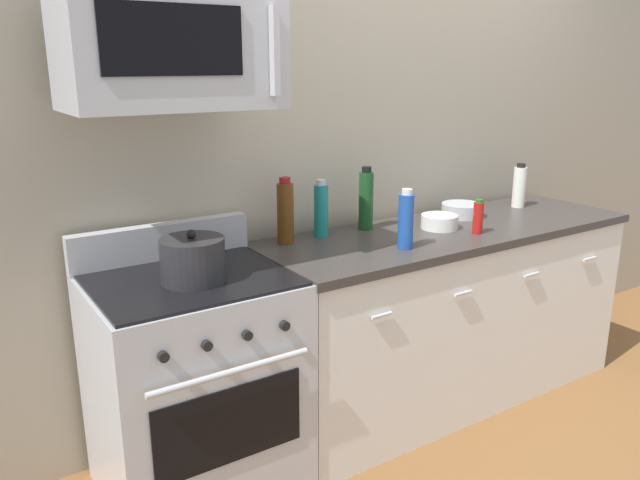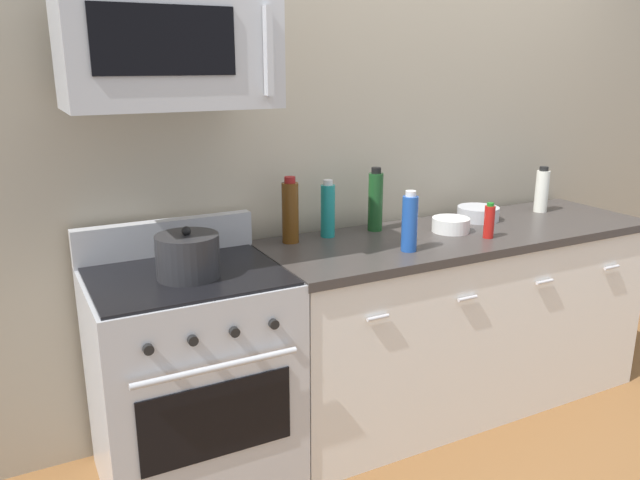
{
  "view_description": "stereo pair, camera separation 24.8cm",
  "coord_description": "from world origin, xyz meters",
  "px_view_note": "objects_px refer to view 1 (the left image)",
  "views": [
    {
      "loc": [
        -2.19,
        -2.16,
        1.71
      ],
      "look_at": [
        -0.82,
        -0.05,
        0.99
      ],
      "focal_mm": 35.08,
      "sensor_mm": 36.0,
      "label": 1
    },
    {
      "loc": [
        -1.98,
        -2.29,
        1.71
      ],
      "look_at": [
        -0.82,
        -0.05,
        0.99
      ],
      "focal_mm": 35.08,
      "sensor_mm": 36.0,
      "label": 2
    }
  ],
  "objects_px": {
    "microwave": "(170,51)",
    "bowl_white_ceramic": "(439,221)",
    "range_oven": "(195,384)",
    "bottle_sparkling_teal": "(321,210)",
    "bottle_wine_amber": "(285,212)",
    "stockpot": "(193,260)",
    "bottle_wine_green": "(366,200)",
    "bottle_soda_blue": "(406,220)",
    "bottle_hot_sauce_red": "(478,217)",
    "bowl_steel_prep": "(462,210)",
    "bottle_vinegar_white": "(519,186)"
  },
  "relations": [
    {
      "from": "bottle_wine_green",
      "to": "bottle_wine_amber",
      "type": "relative_size",
      "value": 1.02
    },
    {
      "from": "bottle_wine_green",
      "to": "bottle_hot_sauce_red",
      "type": "height_order",
      "value": "bottle_wine_green"
    },
    {
      "from": "bottle_wine_green",
      "to": "bowl_white_ceramic",
      "type": "height_order",
      "value": "bottle_wine_green"
    },
    {
      "from": "bottle_wine_amber",
      "to": "bottle_soda_blue",
      "type": "bearing_deg",
      "value": -41.92
    },
    {
      "from": "bowl_steel_prep",
      "to": "bowl_white_ceramic",
      "type": "distance_m",
      "value": 0.3
    },
    {
      "from": "bottle_vinegar_white",
      "to": "bottle_soda_blue",
      "type": "xyz_separation_m",
      "value": [
        -1.08,
        -0.28,
        0.01
      ]
    },
    {
      "from": "microwave",
      "to": "bottle_soda_blue",
      "type": "xyz_separation_m",
      "value": [
        0.95,
        -0.2,
        -0.7
      ]
    },
    {
      "from": "range_oven",
      "to": "bottle_sparkling_teal",
      "type": "distance_m",
      "value": 0.97
    },
    {
      "from": "bottle_sparkling_teal",
      "to": "bottle_vinegar_white",
      "type": "bearing_deg",
      "value": -3.94
    },
    {
      "from": "bottle_wine_green",
      "to": "bowl_steel_prep",
      "type": "xyz_separation_m",
      "value": [
        0.59,
        -0.07,
        -0.11
      ]
    },
    {
      "from": "bowl_steel_prep",
      "to": "stockpot",
      "type": "bearing_deg",
      "value": -173.2
    },
    {
      "from": "range_oven",
      "to": "bottle_soda_blue",
      "type": "height_order",
      "value": "bottle_soda_blue"
    },
    {
      "from": "bottle_vinegar_white",
      "to": "bottle_hot_sauce_red",
      "type": "xyz_separation_m",
      "value": [
        -0.62,
        -0.28,
        -0.04
      ]
    },
    {
      "from": "bottle_wine_amber",
      "to": "stockpot",
      "type": "distance_m",
      "value": 0.61
    },
    {
      "from": "bottle_wine_amber",
      "to": "bowl_steel_prep",
      "type": "bearing_deg",
      "value": -3.96
    },
    {
      "from": "range_oven",
      "to": "bowl_steel_prep",
      "type": "distance_m",
      "value": 1.67
    },
    {
      "from": "bottle_wine_amber",
      "to": "bottle_sparkling_teal",
      "type": "bearing_deg",
      "value": 1.92
    },
    {
      "from": "bottle_wine_green",
      "to": "bottle_vinegar_white",
      "type": "height_order",
      "value": "bottle_wine_green"
    },
    {
      "from": "bottle_wine_amber",
      "to": "microwave",
      "type": "bearing_deg",
      "value": -163.42
    },
    {
      "from": "microwave",
      "to": "bottle_soda_blue",
      "type": "bearing_deg",
      "value": -11.65
    },
    {
      "from": "bowl_white_ceramic",
      "to": "stockpot",
      "type": "bearing_deg",
      "value": -176.87
    },
    {
      "from": "microwave",
      "to": "bottle_wine_green",
      "type": "bearing_deg",
      "value": 9.33
    },
    {
      "from": "microwave",
      "to": "bottle_sparkling_teal",
      "type": "distance_m",
      "value": 1.04
    },
    {
      "from": "range_oven",
      "to": "bottle_wine_amber",
      "type": "bearing_deg",
      "value": 20.76
    },
    {
      "from": "range_oven",
      "to": "bottle_hot_sauce_red",
      "type": "height_order",
      "value": "bottle_hot_sauce_red"
    },
    {
      "from": "bottle_wine_green",
      "to": "bowl_steel_prep",
      "type": "distance_m",
      "value": 0.6
    },
    {
      "from": "range_oven",
      "to": "bottle_hot_sauce_red",
      "type": "relative_size",
      "value": 6.39
    },
    {
      "from": "bottle_soda_blue",
      "to": "stockpot",
      "type": "height_order",
      "value": "bottle_soda_blue"
    },
    {
      "from": "bottle_soda_blue",
      "to": "bowl_steel_prep",
      "type": "distance_m",
      "value": 0.71
    },
    {
      "from": "range_oven",
      "to": "bottle_vinegar_white",
      "type": "bearing_deg",
      "value": 3.58
    },
    {
      "from": "bottle_sparkling_teal",
      "to": "bottle_hot_sauce_red",
      "type": "xyz_separation_m",
      "value": [
        0.66,
        -0.37,
        -0.05
      ]
    },
    {
      "from": "bottle_sparkling_teal",
      "to": "bowl_white_ceramic",
      "type": "height_order",
      "value": "bottle_sparkling_teal"
    },
    {
      "from": "bottle_wine_amber",
      "to": "bowl_steel_prep",
      "type": "distance_m",
      "value": 1.05
    },
    {
      "from": "range_oven",
      "to": "bottle_wine_amber",
      "type": "relative_size",
      "value": 3.53
    },
    {
      "from": "microwave",
      "to": "bottle_hot_sauce_red",
      "type": "distance_m",
      "value": 1.6
    },
    {
      "from": "bottle_wine_green",
      "to": "bottle_wine_amber",
      "type": "xyz_separation_m",
      "value": [
        -0.45,
        -0.0,
        -0.0
      ]
    },
    {
      "from": "bottle_vinegar_white",
      "to": "bowl_white_ceramic",
      "type": "relative_size",
      "value": 1.37
    },
    {
      "from": "microwave",
      "to": "bottle_soda_blue",
      "type": "height_order",
      "value": "microwave"
    },
    {
      "from": "bowl_white_ceramic",
      "to": "stockpot",
      "type": "relative_size",
      "value": 0.75
    },
    {
      "from": "range_oven",
      "to": "microwave",
      "type": "height_order",
      "value": "microwave"
    },
    {
      "from": "bottle_soda_blue",
      "to": "bowl_white_ceramic",
      "type": "bearing_deg",
      "value": 24.84
    },
    {
      "from": "microwave",
      "to": "bowl_white_ceramic",
      "type": "distance_m",
      "value": 1.54
    },
    {
      "from": "bottle_sparkling_teal",
      "to": "bowl_white_ceramic",
      "type": "distance_m",
      "value": 0.61
    },
    {
      "from": "range_oven",
      "to": "bowl_white_ceramic",
      "type": "distance_m",
      "value": 1.41
    },
    {
      "from": "microwave",
      "to": "range_oven",
      "type": "bearing_deg",
      "value": -90.29
    },
    {
      "from": "range_oven",
      "to": "bottle_sparkling_teal",
      "type": "relative_size",
      "value": 3.94
    },
    {
      "from": "microwave",
      "to": "bowl_white_ceramic",
      "type": "relative_size",
      "value": 4.11
    },
    {
      "from": "microwave",
      "to": "stockpot",
      "type": "distance_m",
      "value": 0.75
    },
    {
      "from": "bowl_steel_prep",
      "to": "bottle_sparkling_teal",
      "type": "bearing_deg",
      "value": 174.69
    },
    {
      "from": "range_oven",
      "to": "bowl_steel_prep",
      "type": "xyz_separation_m",
      "value": [
        1.59,
        0.14,
        0.49
      ]
    }
  ]
}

